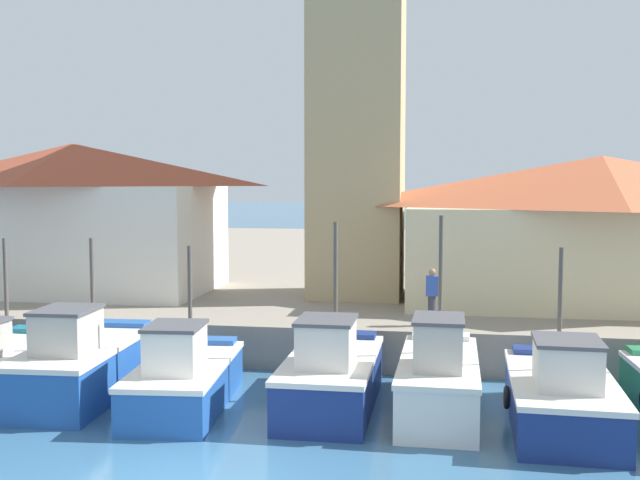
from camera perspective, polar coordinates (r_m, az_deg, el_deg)
name	(u,v)px	position (r m, az deg, el deg)	size (l,w,h in m)	color
quay_wharf	(361,266)	(40.56, 3.18, -1.99)	(120.00, 40.00, 1.21)	gray
fishing_boat_mid_left	(82,364)	(19.43, -17.65, -8.99)	(2.31, 5.13, 3.85)	#2356A8
fishing_boat_center	(184,378)	(17.99, -10.31, -10.29)	(2.35, 4.79, 3.74)	#2356A8
fishing_boat_mid_right	(331,375)	(17.74, 0.86, -10.23)	(2.14, 4.90, 4.31)	navy
fishing_boat_right_inner	(439,378)	(17.55, 9.03, -10.34)	(1.92, 4.91, 4.49)	silver
fishing_boat_right_outer	(561,394)	(17.22, 17.91, -11.14)	(2.35, 4.89, 3.83)	navy
clock_tower	(358,58)	(26.57, 2.88, 13.67)	(3.67, 3.67, 17.37)	tan
warehouse_left	(74,216)	(29.01, -18.20, 1.78)	(10.43, 6.17, 5.41)	silver
warehouse_right	(600,229)	(25.82, 20.58, 0.76)	(12.71, 5.63, 4.86)	beige
dock_worker_near_tower	(432,296)	(21.26, 8.53, -4.23)	(0.34, 0.22, 1.62)	#33333D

